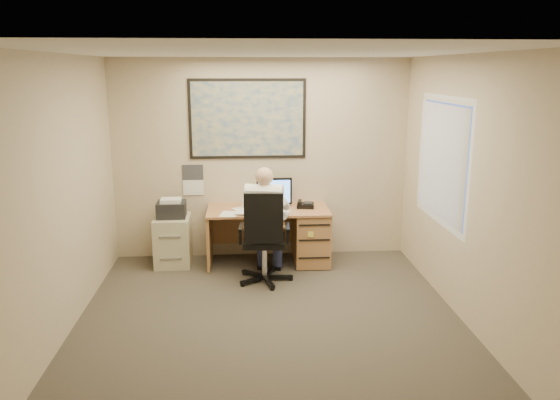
{
  "coord_description": "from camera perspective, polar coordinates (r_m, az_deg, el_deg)",
  "views": [
    {
      "loc": [
        -0.26,
        -5.09,
        2.55
      ],
      "look_at": [
        0.19,
        1.3,
        1.01
      ],
      "focal_mm": 35.0,
      "sensor_mm": 36.0,
      "label": 1
    }
  ],
  "objects": [
    {
      "name": "person",
      "position": [
        6.63,
        -1.66,
        -2.6
      ],
      "size": [
        0.73,
        0.92,
        1.41
      ],
      "primitive_type": null,
      "rotation": [
        0.0,
        0.0,
        -0.21
      ],
      "color": "white",
      "rests_on": "office_chair"
    },
    {
      "name": "desk",
      "position": [
        7.33,
        1.39,
        -3.19
      ],
      "size": [
        1.6,
        0.97,
        1.13
      ],
      "color": "#B67A4E",
      "rests_on": "ground"
    },
    {
      "name": "world_map",
      "position": [
        7.35,
        -3.41,
        8.44
      ],
      "size": [
        1.56,
        0.03,
        1.06
      ],
      "primitive_type": "cube",
      "color": "#1E4C93",
      "rests_on": "room_shell"
    },
    {
      "name": "wall_calendar",
      "position": [
        7.5,
        -9.07,
        2.07
      ],
      "size": [
        0.28,
        0.01,
        0.42
      ],
      "primitive_type": "cube",
      "color": "white",
      "rests_on": "room_shell"
    },
    {
      "name": "filing_cabinet",
      "position": [
        7.4,
        -11.14,
        -3.72
      ],
      "size": [
        0.48,
        0.57,
        0.91
      ],
      "rotation": [
        0.0,
        0.0,
        0.02
      ],
      "color": "#BCB897",
      "rests_on": "ground"
    },
    {
      "name": "room_shell",
      "position": [
        5.23,
        -1.06,
        0.27
      ],
      "size": [
        4.0,
        4.5,
        2.7
      ],
      "color": "#3E382F",
      "rests_on": "ground"
    },
    {
      "name": "office_chair",
      "position": [
        6.66,
        -1.58,
        -5.84
      ],
      "size": [
        0.74,
        0.74,
        1.16
      ],
      "rotation": [
        0.0,
        0.0,
        -0.07
      ],
      "color": "black",
      "rests_on": "ground"
    },
    {
      "name": "window_blinds",
      "position": [
        6.37,
        16.56,
        3.95
      ],
      "size": [
        0.06,
        1.4,
        1.3
      ],
      "primitive_type": null,
      "color": "beige",
      "rests_on": "room_shell"
    }
  ]
}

